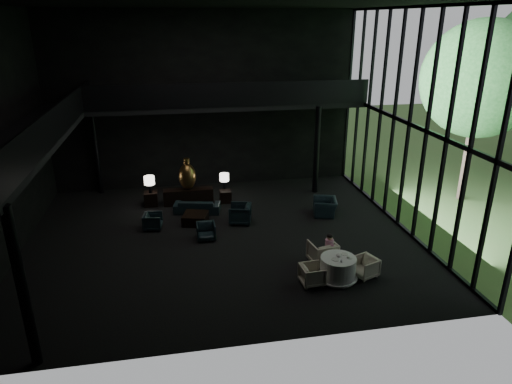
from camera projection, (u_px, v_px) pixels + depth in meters
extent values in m
cube|color=black|center=(222.00, 238.00, 16.81)|extent=(14.00, 12.00, 0.02)
cube|color=black|center=(215.00, 4.00, 13.96)|extent=(14.00, 12.00, 0.02)
cube|color=black|center=(205.00, 102.00, 20.90)|extent=(14.00, 0.04, 8.00)
cube|color=black|center=(248.00, 195.00, 9.87)|extent=(14.00, 0.04, 8.00)
cube|color=black|center=(29.00, 140.00, 14.37)|extent=(2.00, 12.00, 0.25)
cube|color=black|center=(229.00, 105.00, 20.15)|extent=(12.00, 2.00, 0.25)
cube|color=black|center=(60.00, 120.00, 14.33)|extent=(0.06, 12.00, 1.00)
cube|color=black|center=(232.00, 95.00, 19.02)|extent=(12.00, 0.06, 1.00)
cylinder|color=black|center=(22.00, 289.00, 10.02)|extent=(0.24, 0.24, 4.00)
cylinder|color=black|center=(96.00, 151.00, 20.49)|extent=(0.24, 0.24, 4.00)
cylinder|color=black|center=(317.00, 150.00, 20.59)|extent=(0.24, 0.24, 4.00)
cylinder|color=#382D23|center=(469.00, 146.00, 19.64)|extent=(0.36, 0.36, 4.90)
sphere|color=#2B5E21|center=(481.00, 79.00, 18.64)|extent=(4.80, 4.80, 4.80)
cube|color=black|center=(188.00, 196.00, 19.81)|extent=(2.14, 0.49, 0.68)
ellipsoid|color=#A36F2D|center=(187.00, 176.00, 19.51)|extent=(0.73, 0.73, 1.14)
cylinder|color=#A36F2D|center=(186.00, 161.00, 19.26)|extent=(0.25, 0.25, 0.23)
cube|color=black|center=(151.00, 199.00, 19.65)|extent=(0.55, 0.55, 0.61)
cylinder|color=black|center=(150.00, 189.00, 19.40)|extent=(0.13, 0.13, 0.39)
cylinder|color=white|center=(149.00, 180.00, 19.27)|extent=(0.44, 0.44, 0.35)
cube|color=black|center=(225.00, 196.00, 20.00)|extent=(0.49, 0.49, 0.54)
cylinder|color=black|center=(224.00, 185.00, 20.09)|extent=(0.12, 0.12, 0.36)
cylinder|color=white|center=(224.00, 177.00, 19.97)|extent=(0.41, 0.41, 0.33)
imported|color=black|center=(197.00, 205.00, 18.94)|extent=(1.78, 0.85, 0.67)
imported|color=black|center=(153.00, 222.00, 17.43)|extent=(0.63, 0.66, 0.61)
imported|color=black|center=(240.00, 212.00, 17.92)|extent=(1.03, 1.07, 0.92)
imported|color=black|center=(206.00, 232.00, 16.62)|extent=(0.59, 0.56, 0.61)
imported|color=black|center=(325.00, 205.00, 18.67)|extent=(0.87, 1.13, 0.88)
cube|color=black|center=(195.00, 219.00, 17.94)|extent=(1.13, 1.13, 0.41)
cylinder|color=white|center=(338.00, 269.00, 14.02)|extent=(1.09, 1.09, 0.75)
cone|color=white|center=(337.00, 278.00, 14.14)|extent=(1.24, 1.24, 0.10)
imported|color=#AC9F8C|center=(323.00, 250.00, 14.97)|extent=(0.99, 0.95, 0.90)
imported|color=beige|center=(365.00, 267.00, 14.22)|extent=(0.76, 0.78, 0.63)
imported|color=silver|center=(312.00, 275.00, 13.79)|extent=(0.61, 0.65, 0.63)
cylinder|color=#CE9AAD|center=(329.00, 245.00, 14.88)|extent=(0.28, 0.28, 0.40)
sphere|color=#D8A884|center=(330.00, 237.00, 14.77)|extent=(0.20, 0.20, 0.20)
ellipsoid|color=black|center=(330.00, 236.00, 14.76)|extent=(0.21, 0.21, 0.14)
cylinder|color=white|center=(335.00, 259.00, 13.78)|extent=(0.28, 0.28, 0.01)
cylinder|color=white|center=(344.00, 254.00, 14.09)|extent=(0.26, 0.26, 0.01)
cylinder|color=white|center=(350.00, 258.00, 13.87)|extent=(0.17, 0.17, 0.01)
cylinder|color=white|center=(348.00, 257.00, 13.85)|extent=(0.10, 0.10, 0.07)
ellipsoid|color=white|center=(339.00, 255.00, 13.95)|extent=(0.16, 0.16, 0.08)
cylinder|color=#99999E|center=(341.00, 261.00, 13.62)|extent=(0.08, 0.08, 0.07)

